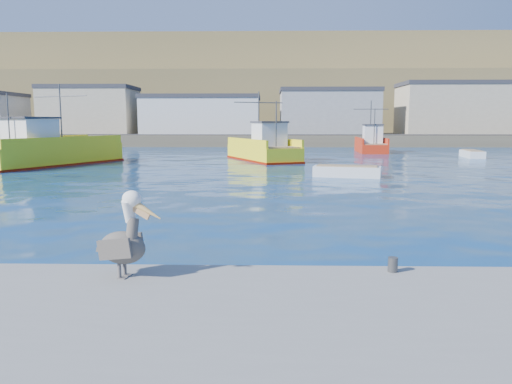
# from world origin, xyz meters

# --- Properties ---
(ground) EXTENTS (260.00, 260.00, 0.00)m
(ground) POSITION_xyz_m (0.00, 0.00, 0.00)
(ground) COLOR navy
(ground) RESTS_ON ground
(dock_bollards) EXTENTS (36.20, 0.20, 0.30)m
(dock_bollards) POSITION_xyz_m (0.60, -3.40, 0.65)
(dock_bollards) COLOR #4C4C4C
(dock_bollards) RESTS_ON dock
(far_shore) EXTENTS (200.00, 81.00, 24.00)m
(far_shore) POSITION_xyz_m (0.00, 109.20, 8.98)
(far_shore) COLOR brown
(far_shore) RESTS_ON ground
(trawler_yellow_a) EXTENTS (9.18, 13.49, 6.71)m
(trawler_yellow_a) POSITION_xyz_m (-17.55, 27.20, 1.13)
(trawler_yellow_a) COLOR yellow
(trawler_yellow_a) RESTS_ON ground
(trawler_yellow_b) EXTENTS (7.27, 10.82, 6.38)m
(trawler_yellow_b) POSITION_xyz_m (0.11, 32.64, 0.99)
(trawler_yellow_b) COLOR yellow
(trawler_yellow_b) RESTS_ON ground
(boat_orange) EXTENTS (4.07, 7.92, 6.01)m
(boat_orange) POSITION_xyz_m (12.52, 45.37, 1.01)
(boat_orange) COLOR red
(boat_orange) RESTS_ON ground
(skiff_mid) EXTENTS (4.47, 2.48, 0.92)m
(skiff_mid) POSITION_xyz_m (5.56, 18.82, 0.29)
(skiff_mid) COLOR silver
(skiff_mid) RESTS_ON ground
(skiff_far) EXTENTS (1.96, 4.33, 0.91)m
(skiff_far) POSITION_xyz_m (20.85, 37.02, 0.29)
(skiff_far) COLOR silver
(skiff_far) RESTS_ON ground
(pelican) EXTENTS (1.39, 0.75, 1.72)m
(pelican) POSITION_xyz_m (-2.31, -3.87, 1.23)
(pelican) COLOR #595451
(pelican) RESTS_ON dock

